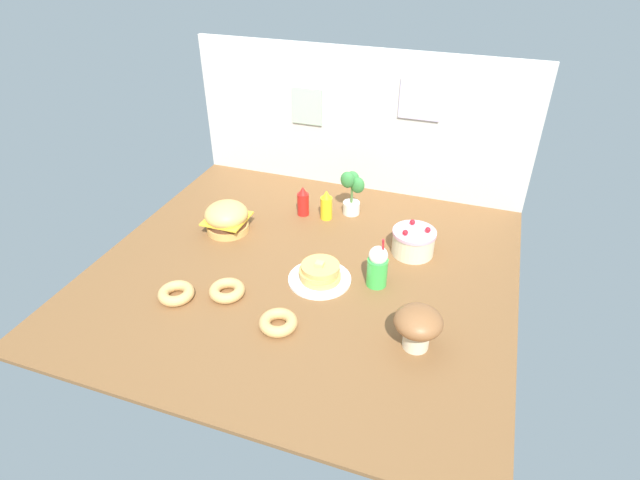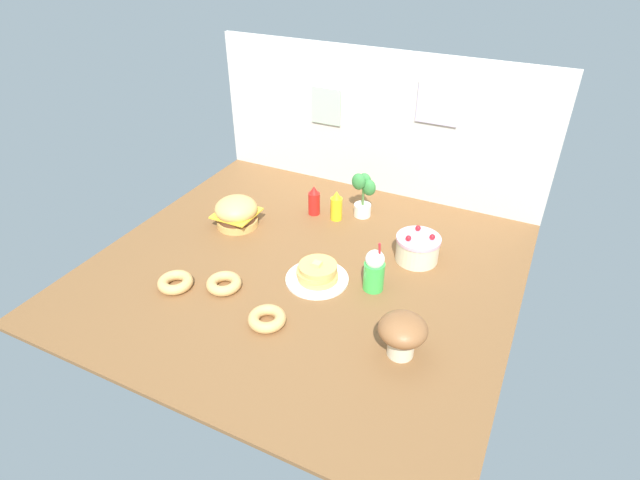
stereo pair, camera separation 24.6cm
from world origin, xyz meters
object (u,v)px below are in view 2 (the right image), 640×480
object	(u,v)px
mustard_bottle	(336,206)
pancake_stack	(317,274)
ketchup_bottle	(314,201)
donut_chocolate	(224,283)
layer_cake	(417,248)
potted_plant	(363,193)
mushroom_stool	(402,332)
donut_vanilla	(267,318)
burger	(236,212)
cream_soda_cup	(374,270)
donut_pink_glaze	(175,282)

from	to	relation	value
mustard_bottle	pancake_stack	bearing A→B (deg)	-74.51
ketchup_bottle	donut_chocolate	distance (m)	0.82
layer_cake	mustard_bottle	size ratio (longest dim) A/B	1.25
potted_plant	donut_chocolate	bearing A→B (deg)	-110.05
pancake_stack	mustard_bottle	size ratio (longest dim) A/B	1.70
ketchup_bottle	mushroom_stool	world-z (taller)	mushroom_stool
donut_chocolate	donut_vanilla	distance (m)	0.33
burger	cream_soda_cup	size ratio (longest dim) A/B	0.88
burger	potted_plant	distance (m)	0.73
burger	donut_chocolate	distance (m)	0.57
ketchup_bottle	burger	bearing A→B (deg)	-137.57
donut_pink_glaze	layer_cake	bearing A→B (deg)	36.71
pancake_stack	donut_pink_glaze	world-z (taller)	pancake_stack
ketchup_bottle	cream_soda_cup	world-z (taller)	cream_soda_cup
potted_plant	mustard_bottle	bearing A→B (deg)	-138.69
mustard_bottle	mushroom_stool	distance (m)	1.09
donut_vanilla	potted_plant	xyz separation A→B (m)	(0.03, 1.04, 0.12)
layer_cake	mushroom_stool	world-z (taller)	mushroom_stool
burger	mustard_bottle	distance (m)	0.57
mustard_bottle	donut_pink_glaze	xyz separation A→B (m)	(-0.43, -0.91, -0.06)
pancake_stack	potted_plant	world-z (taller)	potted_plant
pancake_stack	donut_vanilla	distance (m)	0.37
mushroom_stool	ketchup_bottle	bearing A→B (deg)	133.76
burger	donut_pink_glaze	size ratio (longest dim) A/B	1.43
ketchup_bottle	donut_chocolate	bearing A→B (deg)	-95.11
burger	layer_cake	world-z (taller)	burger
ketchup_bottle	donut_pink_glaze	distance (m)	0.95
ketchup_bottle	donut_pink_glaze	xyz separation A→B (m)	(-0.28, -0.90, -0.06)
layer_cake	potted_plant	xyz separation A→B (m)	(-0.42, 0.29, 0.08)
cream_soda_cup	donut_vanilla	size ratio (longest dim) A/B	1.61
burger	mushroom_stool	xyz separation A→B (m)	(1.15, -0.55, 0.04)
mustard_bottle	mushroom_stool	world-z (taller)	mushroom_stool
mushroom_stool	donut_pink_glaze	bearing A→B (deg)	-177.18
ketchup_bottle	cream_soda_cup	distance (m)	0.76
burger	layer_cake	xyz separation A→B (m)	(1.01, 0.12, -0.01)
layer_cake	cream_soda_cup	bearing A→B (deg)	-109.92
donut_pink_glaze	mushroom_stool	xyz separation A→B (m)	(1.10, 0.05, 0.09)
donut_pink_glaze	pancake_stack	bearing A→B (deg)	30.32
pancake_stack	ketchup_bottle	xyz separation A→B (m)	(-0.30, 0.56, 0.05)
burger	donut_chocolate	bearing A→B (deg)	-62.63
donut_chocolate	cream_soda_cup	bearing A→B (deg)	25.77
cream_soda_cup	donut_pink_glaze	xyz separation A→B (m)	(-0.85, -0.40, -0.08)
mustard_bottle	cream_soda_cup	bearing A→B (deg)	-50.04
layer_cake	donut_pink_glaze	xyz separation A→B (m)	(-0.96, -0.72, -0.04)
burger	ketchup_bottle	world-z (taller)	ketchup_bottle
potted_plant	burger	bearing A→B (deg)	-145.34
ketchup_bottle	layer_cake	bearing A→B (deg)	-15.35
donut_chocolate	burger	bearing A→B (deg)	117.37
layer_cake	ketchup_bottle	distance (m)	0.70
mushroom_stool	burger	bearing A→B (deg)	154.59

